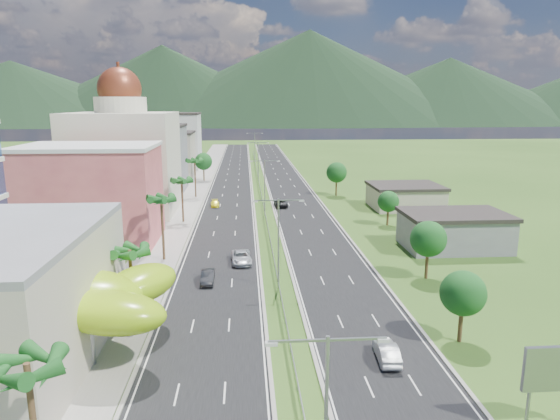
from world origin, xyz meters
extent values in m
plane|color=#2D5119|center=(0.00, 0.00, 0.00)|extent=(500.00, 500.00, 0.00)
cube|color=black|center=(-7.50, 90.00, 0.02)|extent=(11.00, 260.00, 0.04)
cube|color=black|center=(7.50, 90.00, 0.02)|extent=(11.00, 260.00, 0.04)
cube|color=gray|center=(-17.00, 90.00, 0.06)|extent=(7.00, 260.00, 0.12)
cube|color=gray|center=(0.00, 72.00, 0.62)|extent=(0.08, 216.00, 0.28)
cube|color=gray|center=(0.00, 174.00, 0.35)|extent=(0.10, 0.12, 0.70)
cube|color=gray|center=(-1.44, -25.00, 10.80)|extent=(2.88, 0.12, 0.12)
cube|color=gray|center=(1.44, -25.00, 10.80)|extent=(2.88, 0.12, 0.12)
cube|color=silver|center=(-2.72, -25.00, 10.70)|extent=(0.60, 0.25, 0.18)
cube|color=silver|center=(2.72, -25.00, 10.70)|extent=(0.60, 0.25, 0.18)
cylinder|color=gray|center=(0.00, 10.00, 5.50)|extent=(0.20, 0.20, 11.00)
cube|color=gray|center=(-1.44, 10.00, 10.80)|extent=(2.88, 0.12, 0.12)
cube|color=gray|center=(1.44, 10.00, 10.80)|extent=(2.88, 0.12, 0.12)
cube|color=silver|center=(-2.72, 10.00, 10.70)|extent=(0.60, 0.25, 0.18)
cube|color=silver|center=(2.72, 10.00, 10.70)|extent=(0.60, 0.25, 0.18)
cylinder|color=gray|center=(0.00, 50.00, 5.50)|extent=(0.20, 0.20, 11.00)
cube|color=gray|center=(-1.44, 50.00, 10.80)|extent=(2.88, 0.12, 0.12)
cube|color=gray|center=(1.44, 50.00, 10.80)|extent=(2.88, 0.12, 0.12)
cube|color=silver|center=(-2.72, 50.00, 10.70)|extent=(0.60, 0.25, 0.18)
cube|color=silver|center=(2.72, 50.00, 10.70)|extent=(0.60, 0.25, 0.18)
cylinder|color=gray|center=(0.00, 95.00, 5.50)|extent=(0.20, 0.20, 11.00)
cube|color=gray|center=(-1.44, 95.00, 10.80)|extent=(2.88, 0.12, 0.12)
cube|color=gray|center=(1.44, 95.00, 10.80)|extent=(2.88, 0.12, 0.12)
cube|color=silver|center=(-2.72, 95.00, 10.70)|extent=(0.60, 0.25, 0.18)
cube|color=silver|center=(2.72, 95.00, 10.70)|extent=(0.60, 0.25, 0.18)
cylinder|color=gray|center=(0.00, 140.00, 5.50)|extent=(0.20, 0.20, 11.00)
cube|color=gray|center=(-1.44, 140.00, 10.80)|extent=(2.88, 0.12, 0.12)
cube|color=gray|center=(1.44, 140.00, 10.80)|extent=(2.88, 0.12, 0.12)
cube|color=silver|center=(-2.72, 140.00, 10.70)|extent=(0.60, 0.25, 0.18)
cube|color=silver|center=(2.72, 140.00, 10.70)|extent=(0.60, 0.25, 0.18)
cylinder|color=gray|center=(-24.00, -2.00, 2.00)|extent=(0.50, 0.50, 4.00)
cylinder|color=gray|center=(-17.00, -7.00, 2.00)|extent=(0.50, 0.50, 4.00)
cylinder|color=gray|center=(-21.00, -10.00, 2.00)|extent=(0.50, 0.50, 4.00)
cylinder|color=gray|center=(-15.00, -2.00, 2.00)|extent=(0.50, 0.50, 4.00)
cube|color=#BF4E55|center=(-28.00, 32.00, 7.50)|extent=(20.00, 15.00, 15.00)
cube|color=beige|center=(-28.00, 55.00, 10.00)|extent=(20.00, 20.00, 20.00)
cylinder|color=beige|center=(-28.00, 55.00, 21.50)|extent=(10.00, 10.00, 3.00)
sphere|color=maroon|center=(-28.00, 55.00, 24.50)|extent=(8.40, 8.40, 8.40)
cube|color=slate|center=(-27.00, 80.00, 8.00)|extent=(16.00, 15.00, 16.00)
cube|color=#B3AC93|center=(-27.00, 102.00, 6.50)|extent=(16.00, 15.00, 13.00)
cube|color=silver|center=(-27.00, 125.00, 9.00)|extent=(16.00, 15.00, 18.00)
cylinder|color=gray|center=(15.00, -18.00, 1.60)|extent=(0.24, 0.24, 3.20)
cube|color=slate|center=(28.00, 25.00, 2.50)|extent=(15.00, 10.00, 5.00)
cube|color=#B3AC93|center=(30.00, 55.00, 2.20)|extent=(14.00, 12.00, 4.40)
cylinder|color=#47301C|center=(-15.50, 2.00, 3.75)|extent=(0.36, 0.36, 7.50)
cylinder|color=#47301C|center=(-15.50, 22.00, 4.50)|extent=(0.36, 0.36, 9.00)
cylinder|color=#47301C|center=(-15.50, 45.00, 4.00)|extent=(0.36, 0.36, 8.00)
cylinder|color=#47301C|center=(-15.50, 70.00, 4.40)|extent=(0.36, 0.36, 8.80)
cylinder|color=#47301C|center=(-15.50, 95.00, 2.45)|extent=(0.40, 0.40, 4.90)
sphere|color=#1A561E|center=(-15.50, 95.00, 5.60)|extent=(4.90, 4.90, 4.90)
cylinder|color=#47301C|center=(16.00, -5.00, 2.10)|extent=(0.40, 0.40, 4.20)
sphere|color=#1A561E|center=(16.00, -5.00, 4.80)|extent=(4.20, 4.20, 4.20)
cylinder|color=#47301C|center=(19.00, 12.00, 2.27)|extent=(0.40, 0.40, 4.55)
sphere|color=#1A561E|center=(19.00, 12.00, 5.20)|extent=(4.55, 4.55, 4.55)
cylinder|color=#47301C|center=(22.00, 40.00, 1.92)|extent=(0.40, 0.40, 3.85)
sphere|color=#1A561E|center=(22.00, 40.00, 4.40)|extent=(3.85, 3.85, 3.85)
cylinder|color=#47301C|center=(18.00, 70.00, 2.45)|extent=(0.40, 0.40, 4.90)
sphere|color=#1A561E|center=(18.00, 70.00, 5.60)|extent=(4.90, 4.90, 4.90)
imported|color=black|center=(-8.66, 12.31, 0.80)|extent=(1.67, 4.63, 1.52)
imported|color=#B4B7BC|center=(-4.53, 19.82, 0.84)|extent=(3.08, 5.97, 1.61)
imported|color=yellow|center=(-10.36, 58.88, 0.67)|extent=(2.11, 4.49, 1.27)
imported|color=#A6A9AD|center=(8.18, -8.00, 0.83)|extent=(1.96, 4.88, 1.58)
imported|color=black|center=(3.71, 57.70, 0.82)|extent=(2.77, 5.67, 1.55)
imported|color=black|center=(-8.62, 11.86, 0.66)|extent=(0.69, 1.96, 1.23)
camera|label=1|loc=(-3.85, -46.84, 21.96)|focal=32.00mm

